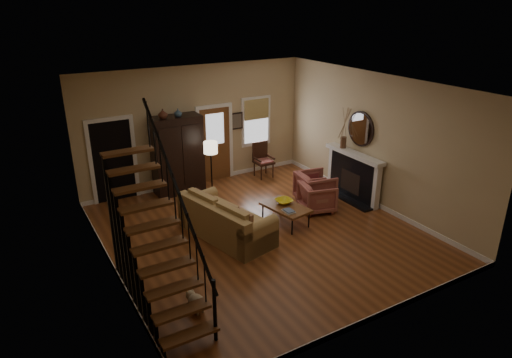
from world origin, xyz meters
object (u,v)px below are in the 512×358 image
armchair_right (315,188)px  sofa (226,219)px  side_chair (264,160)px  armoire (178,155)px  armchair_left (317,197)px  floor_lamp (211,171)px  coffee_table (285,215)px

armchair_right → sofa: bearing=109.6°
armchair_right → side_chair: side_chair is taller
armoire → sofa: 2.95m
armoire → armchair_left: armoire is taller
armchair_left → armoire: bearing=56.3°
sofa → armchair_right: bearing=-3.7°
armoire → side_chair: armoire is taller
armchair_left → floor_lamp: (-1.92, 1.97, 0.41)m
armoire → armchair_right: armoire is taller
sofa → floor_lamp: (0.61, 2.03, 0.35)m
armchair_left → floor_lamp: size_ratio=0.52×
floor_lamp → side_chair: 2.10m
armchair_left → armchair_right: size_ratio=0.91×
coffee_table → armchair_right: (1.31, 0.60, 0.18)m
sofa → coffee_table: bearing=-18.5°
armoire → sofa: size_ratio=0.93×
coffee_table → armchair_left: size_ratio=1.44×
armoire → coffee_table: 3.45m
floor_lamp → armoire: bearing=123.7°
armoire → armchair_left: 3.84m
sofa → floor_lamp: bearing=60.1°
armoire → floor_lamp: size_ratio=1.36×
sofa → side_chair: size_ratio=2.22×
armoire → sofa: bearing=-90.6°
armchair_left → side_chair: size_ratio=0.78×
floor_lamp → armchair_right: bearing=-35.6°
sofa → coffee_table: size_ratio=1.97×
armchair_right → floor_lamp: size_ratio=0.57×
sofa → side_chair: 3.73m
sofa → floor_lamp: floor_lamp is taller
armoire → floor_lamp: armoire is taller
coffee_table → armchair_left: (1.06, 0.19, 0.14)m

